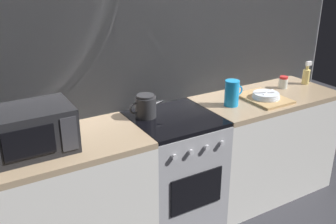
# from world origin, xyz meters

# --- Properties ---
(ground_plane) EXTENTS (8.00, 8.00, 0.00)m
(ground_plane) POSITION_xyz_m (0.00, 0.00, 0.00)
(ground_plane) COLOR #2D2D33
(back_wall) EXTENTS (3.60, 0.05, 2.40)m
(back_wall) POSITION_xyz_m (0.00, 0.32, 1.20)
(back_wall) COLOR gray
(back_wall) RESTS_ON ground_plane
(counter_left) EXTENTS (1.20, 0.60, 0.90)m
(counter_left) POSITION_xyz_m (-0.90, 0.00, 0.45)
(counter_left) COLOR silver
(counter_left) RESTS_ON ground_plane
(stove_unit) EXTENTS (0.60, 0.63, 0.90)m
(stove_unit) POSITION_xyz_m (-0.00, -0.00, 0.45)
(stove_unit) COLOR #9E9EA3
(stove_unit) RESTS_ON ground_plane
(counter_right) EXTENTS (1.20, 0.60, 0.90)m
(counter_right) POSITION_xyz_m (0.90, 0.00, 0.45)
(counter_right) COLOR silver
(counter_right) RESTS_ON ground_plane
(microwave) EXTENTS (0.46, 0.35, 0.27)m
(microwave) POSITION_xyz_m (-0.98, -0.01, 1.04)
(microwave) COLOR black
(microwave) RESTS_ON counter_left
(kettle) EXTENTS (0.28, 0.15, 0.17)m
(kettle) POSITION_xyz_m (-0.17, 0.11, 0.98)
(kettle) COLOR #262628
(kettle) RESTS_ON stove_unit
(pitcher) EXTENTS (0.16, 0.11, 0.20)m
(pitcher) POSITION_xyz_m (0.50, -0.02, 1.00)
(pitcher) COLOR #198CD8
(pitcher) RESTS_ON counter_right
(dish_pile) EXTENTS (0.30, 0.40, 0.07)m
(dish_pile) POSITION_xyz_m (0.81, -0.06, 0.92)
(dish_pile) COLOR tan
(dish_pile) RESTS_ON counter_right
(spice_jar) EXTENTS (0.08, 0.08, 0.10)m
(spice_jar) POSITION_xyz_m (1.15, 0.08, 0.95)
(spice_jar) COLOR silver
(spice_jar) RESTS_ON counter_right
(spray_bottle) EXTENTS (0.08, 0.06, 0.20)m
(spray_bottle) POSITION_xyz_m (1.42, 0.06, 0.98)
(spray_bottle) COLOR #E5CC72
(spray_bottle) RESTS_ON counter_right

